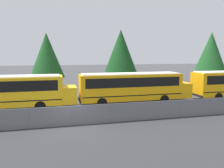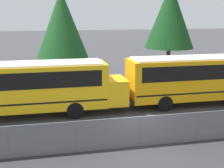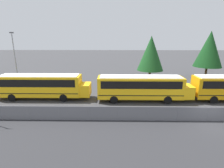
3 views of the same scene
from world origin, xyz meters
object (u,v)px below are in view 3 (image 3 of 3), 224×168
at_px(light_pole, 15,58).
at_px(tree_3, 209,49).
at_px(school_bus_2, 142,86).
at_px(tree_0, 151,53).
at_px(school_bus_1, 42,85).

relative_size(light_pole, tree_3, 0.96).
relative_size(school_bus_2, tree_0, 1.46).
height_order(school_bus_1, light_pole, light_pole).
height_order(school_bus_1, school_bus_2, same).
bearing_deg(tree_0, school_bus_1, -146.61).
relative_size(school_bus_1, tree_3, 1.32).
bearing_deg(school_bus_1, light_pole, 138.03).
relative_size(school_bus_1, school_bus_2, 1.00).
relative_size(school_bus_1, light_pole, 1.38).
bearing_deg(tree_3, light_pole, -169.40).
bearing_deg(tree_0, light_pole, -167.69).
distance_m(school_bus_1, school_bus_2, 13.69).
bearing_deg(light_pole, school_bus_1, -41.97).
xyz_separation_m(school_bus_1, light_pole, (-6.70, 6.03, 2.96)).
xyz_separation_m(school_bus_1, tree_3, (28.90, 12.70, 4.01)).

